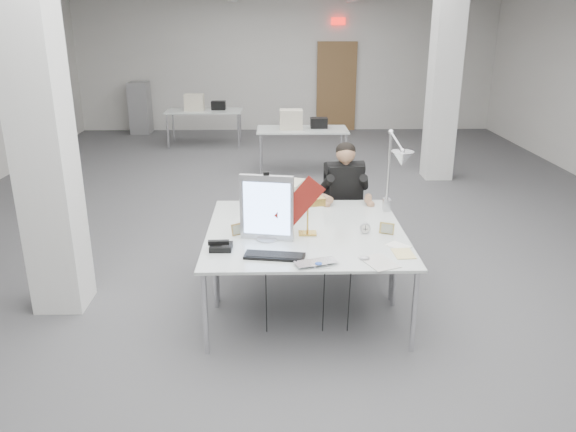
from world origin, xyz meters
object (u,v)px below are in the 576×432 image
monitor (267,208)px  architect_lamp (394,170)px  desk_phone (221,247)px  desk_main (308,250)px  beige_monitor (284,197)px  office_chair (343,215)px  seated_person (345,182)px  bankers_lamp (308,217)px  laptop (319,265)px

monitor → architect_lamp: bearing=34.5°
desk_phone → desk_main: bearing=1.3°
desk_phone → beige_monitor: size_ratio=0.54×
office_chair → monitor: (-0.84, -1.36, 0.55)m
office_chair → monitor: bearing=-128.2°
seated_person → desk_phone: size_ratio=4.39×
beige_monitor → desk_main: bearing=-59.2°
bankers_lamp → beige_monitor: same height
seated_person → architect_lamp: bearing=-72.0°
seated_person → beige_monitor: 0.90m
monitor → architect_lamp: 1.32m
monitor → desk_main: bearing=-22.6°
desk_phone → office_chair: bearing=54.2°
monitor → bankers_lamp: 0.40m
office_chair → beige_monitor: 1.02m
desk_main → beige_monitor: size_ratio=5.23×
desk_phone → beige_monitor: (0.55, 0.95, 0.14)m
seated_person → desk_phone: 1.97m
desk_phone → architect_lamp: size_ratio=0.19×
architect_lamp → desk_phone: bearing=-153.0°
monitor → desk_phone: (-0.38, -0.23, -0.27)m
seated_person → beige_monitor: seated_person is taller
bankers_lamp → architect_lamp: size_ratio=0.34×
monitor → beige_monitor: monitor is taller
office_chair → seated_person: (-0.00, -0.05, 0.40)m
office_chair → beige_monitor: bearing=-143.1°
office_chair → beige_monitor: beige_monitor is taller
desk_main → bankers_lamp: size_ratio=5.52×
desk_main → laptop: bearing=-80.4°
seated_person → laptop: bearing=-109.2°
monitor → seated_person: bearing=68.6°
seated_person → architect_lamp: (0.36, -0.79, 0.34)m
laptop → office_chair: bearing=59.5°
laptop → architect_lamp: 1.45m
monitor → desk_phone: size_ratio=3.14×
office_chair → laptop: (-0.42, -1.96, 0.27)m
bankers_lamp → seated_person: bearing=54.5°
beige_monitor → architect_lamp: size_ratio=0.36×
laptop → desk_phone: 0.88m
bankers_lamp → office_chair: bearing=55.3°
desk_phone → beige_monitor: 1.10m
seated_person → architect_lamp: 0.94m
desk_main → seated_person: size_ratio=2.21×
desk_main → monitor: 0.52m
seated_person → beige_monitor: bearing=-145.4°
desk_phone → monitor: bearing=32.5°
beige_monitor → laptop: bearing=-59.7°
seated_person → bankers_lamp: (-0.47, -1.20, 0.02)m
bankers_lamp → desk_phone: bankers_lamp is taller
seated_person → desk_phone: bearing=-135.0°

